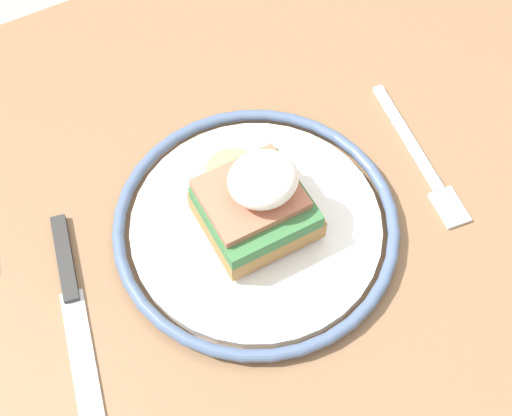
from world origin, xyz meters
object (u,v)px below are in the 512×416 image
object	(u,v)px
fork	(421,160)
sandwich	(256,201)
knife	(72,298)
plate	(256,225)

from	to	relation	value
fork	sandwich	bearing A→B (deg)	-3.55
sandwich	knife	world-z (taller)	sandwich
sandwich	fork	xyz separation A→B (m)	(-0.16, 0.01, -0.04)
plate	knife	size ratio (longest dim) A/B	1.31
plate	knife	distance (m)	0.16
sandwich	knife	distance (m)	0.16
plate	fork	world-z (taller)	plate
plate	knife	xyz separation A→B (m)	(0.16, -0.01, -0.01)
fork	plate	bearing A→B (deg)	-3.20
plate	fork	size ratio (longest dim) A/B	1.49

